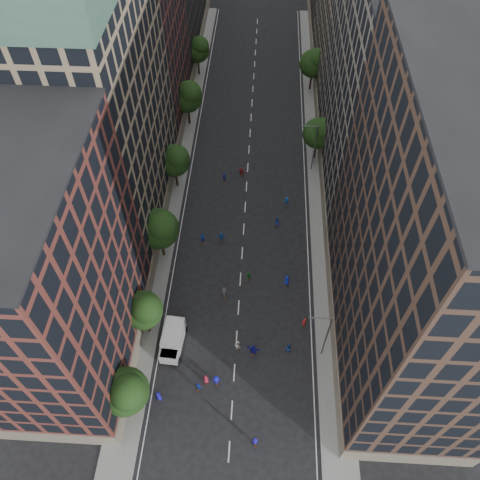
{
  "coord_description": "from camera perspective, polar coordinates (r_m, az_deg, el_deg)",
  "views": [
    {
      "loc": [
        1.93,
        -13.17,
        54.32
      ],
      "look_at": [
        -0.36,
        27.81,
        2.0
      ],
      "focal_mm": 35.0,
      "sensor_mm": 36.0,
      "label": 1
    }
  ],
  "objects": [
    {
      "name": "ground",
      "position": [
        76.03,
        0.78,
        6.29
      ],
      "size": [
        240.0,
        240.0,
        0.0
      ],
      "primitive_type": "plane",
      "color": "black",
      "rests_on": "ground"
    },
    {
      "name": "sidewalk_left",
      "position": [
        82.56,
        -7.45,
        10.32
      ],
      "size": [
        4.0,
        105.0,
        0.15
      ],
      "primitive_type": "cube",
      "color": "slate",
      "rests_on": "ground"
    },
    {
      "name": "sidewalk_right",
      "position": [
        82.0,
        9.57,
        9.64
      ],
      "size": [
        4.0,
        105.0,
        0.15
      ],
      "primitive_type": "cube",
      "color": "slate",
      "rests_on": "ground"
    },
    {
      "name": "bldg_left_a",
      "position": [
        50.67,
        -22.79,
        -4.94
      ],
      "size": [
        14.0,
        22.0,
        30.0
      ],
      "primitive_type": "cube",
      "color": "brown",
      "rests_on": "ground"
    },
    {
      "name": "bldg_left_b",
      "position": [
        64.43,
        -16.95,
        14.13
      ],
      "size": [
        14.0,
        26.0,
        34.0
      ],
      "primitive_type": "cube",
      "color": "#877258",
      "rests_on": "ground"
    },
    {
      "name": "bldg_left_c",
      "position": [
        84.43,
        -12.51,
        22.23
      ],
      "size": [
        14.0,
        20.0,
        28.0
      ],
      "primitive_type": "cube",
      "color": "brown",
      "rests_on": "ground"
    },
    {
      "name": "bldg_right_a",
      "position": [
        49.03,
        22.32,
        -1.21
      ],
      "size": [
        14.0,
        30.0,
        36.0
      ],
      "primitive_type": "cube",
      "color": "#442F24",
      "rests_on": "ground"
    },
    {
      "name": "bldg_right_b",
      "position": [
        70.64,
        17.44,
        17.14
      ],
      "size": [
        14.0,
        28.0,
        33.0
      ],
      "primitive_type": "cube",
      "color": "#696056",
      "rests_on": "ground"
    },
    {
      "name": "tree_left_0",
      "position": [
        52.87,
        -13.74,
        -17.52
      ],
      "size": [
        5.2,
        5.2,
        8.83
      ],
      "color": "black",
      "rests_on": "ground"
    },
    {
      "name": "tree_left_1",
      "position": [
        57.24,
        -11.64,
        -8.34
      ],
      "size": [
        4.8,
        4.8,
        8.21
      ],
      "color": "black",
      "rests_on": "ground"
    },
    {
      "name": "tree_left_2",
      "position": [
        63.15,
        -9.79,
        1.45
      ],
      "size": [
        5.6,
        5.6,
        9.45
      ],
      "color": "black",
      "rests_on": "ground"
    },
    {
      "name": "tree_left_3",
      "position": [
        73.01,
        -7.96,
        9.68
      ],
      "size": [
        5.0,
        5.0,
        8.58
      ],
      "color": "black",
      "rests_on": "ground"
    },
    {
      "name": "tree_left_4",
      "position": [
        85.17,
        -6.39,
        17.08
      ],
      "size": [
        5.4,
        5.4,
        9.08
      ],
      "color": "black",
      "rests_on": "ground"
    },
    {
      "name": "tree_left_5",
      "position": [
        98.81,
        -5.14,
        22.2
      ],
      "size": [
        4.8,
        4.8,
        8.33
      ],
      "color": "black",
      "rests_on": "ground"
    },
    {
      "name": "tree_right_a",
      "position": [
        78.63,
        9.64,
        12.84
      ],
      "size": [
        5.0,
        5.0,
        8.39
      ],
      "color": "black",
      "rests_on": "ground"
    },
    {
      "name": "tree_right_b",
      "position": [
        94.82,
        9.05,
        20.61
      ],
      "size": [
        5.2,
        5.2,
        8.83
      ],
      "color": "black",
      "rests_on": "ground"
    },
    {
      "name": "streetlamp_near",
      "position": [
        55.86,
        10.33,
        -11.29
      ],
      "size": [
        2.64,
        0.22,
        9.06
      ],
      "color": "#595B60",
      "rests_on": "ground"
    },
    {
      "name": "streetlamp_far",
      "position": [
        76.62,
        8.93,
        11.28
      ],
      "size": [
        2.64,
        0.22,
        9.06
      ],
      "color": "#595B60",
      "rests_on": "ground"
    },
    {
      "name": "cargo_van",
      "position": [
        59.39,
        -8.21,
        -11.94
      ],
      "size": [
        2.85,
        5.46,
        2.82
      ],
      "rotation": [
        0.0,
        0.0,
        -0.07
      ],
      "color": "#BBBBBD",
      "rests_on": "ground"
    },
    {
      "name": "skater_0",
      "position": [
        57.53,
        -9.89,
        -18.25
      ],
      "size": [
        0.96,
        0.78,
        1.7
      ],
      "primitive_type": "imported",
      "rotation": [
        0.0,
        0.0,
        2.81
      ],
      "color": "#1814A5",
      "rests_on": "ground"
    },
    {
      "name": "skater_1",
      "position": [
        55.25,
        1.84,
        -23.31
      ],
      "size": [
        0.74,
        0.55,
        1.83
      ],
      "primitive_type": "imported",
      "rotation": [
        0.0,
        0.0,
        3.33
      ],
      "color": "#2016B9",
      "rests_on": "ground"
    },
    {
      "name": "skater_2",
      "position": [
        59.38,
        5.85,
        -12.95
      ],
      "size": [
        0.84,
        0.69,
        1.62
      ],
      "primitive_type": "imported",
      "rotation": [
        0.0,
        0.0,
        3.24
      ],
      "color": "#123F99",
      "rests_on": "ground"
    },
    {
      "name": "skater_3",
      "position": [
        57.49,
        -2.91,
        -16.71
      ],
      "size": [
        1.23,
        0.9,
        1.7
      ],
      "primitive_type": "imported",
      "rotation": [
        0.0,
        0.0,
        3.41
      ],
      "color": "#1618B9",
      "rests_on": "ground"
    },
    {
      "name": "skater_4",
      "position": [
        57.46,
        -5.06,
        -17.37
      ],
      "size": [
        0.95,
        0.68,
        1.5
      ],
      "primitive_type": "imported",
      "rotation": [
        0.0,
        0.0,
        2.74
      ],
      "color": "#163DB9",
      "rests_on": "ground"
    },
    {
      "name": "skater_5",
      "position": [
        58.89,
        1.6,
        -13.24
      ],
      "size": [
        1.75,
        0.92,
        1.81
      ],
      "primitive_type": "imported",
      "rotation": [
        0.0,
        0.0,
        2.9
      ],
      "color": "#19139F",
      "rests_on": "ground"
    },
    {
      "name": "skater_6",
      "position": [
        57.69,
        -4.17,
        -16.57
      ],
      "size": [
        0.84,
        0.64,
        1.55
      ],
      "primitive_type": "imported",
      "rotation": [
        0.0,
        0.0,
        3.36
      ],
      "color": "#A91C37",
      "rests_on": "ground"
    },
    {
      "name": "skater_7",
      "position": [
        61.15,
        7.8,
        -9.89
      ],
      "size": [
        0.73,
        0.58,
        1.75
      ],
      "primitive_type": "imported",
      "rotation": [
        0.0,
        0.0,
        3.41
      ],
      "color": "#A61B1E",
      "rests_on": "ground"
    },
    {
      "name": "skater_8",
      "position": [
        59.25,
        -0.32,
        -12.68
      ],
      "size": [
        0.79,
        0.61,
        1.61
      ],
      "primitive_type": "imported",
      "rotation": [
        0.0,
        0.0,
        3.15
      ],
      "color": "silver",
      "rests_on": "ground"
    },
    {
      "name": "skater_9",
      "position": [
        62.76,
        -1.93,
        -6.42
      ],
      "size": [
        1.3,
        0.85,
        1.88
      ],
      "primitive_type": "imported",
      "rotation": [
        0.0,
        0.0,
        3.27
      ],
      "color": "#3C3B40",
      "rests_on": "ground"
    },
    {
      "name": "skater_10",
      "position": [
        64.33,
        1.07,
        -4.38
      ],
      "size": [
        1.04,
        0.65,
        1.65
      ],
      "primitive_type": "imported",
      "rotation": [
        0.0,
        0.0,
        2.86
      ],
      "color": "#22743A",
      "rests_on": "ground"
    },
    {
      "name": "skater_11",
      "position": [
        68.5,
        -2.31,
        0.4
      ],
      "size": [
        1.45,
        0.57,
        1.53
      ],
      "primitive_type": "imported",
      "rotation": [
        0.0,
        0.0,
        3.23
      ],
      "color": "#124593",
      "rests_on": "ground"
    },
    {
      "name": "skater_12",
      "position": [
        64.15,
        5.71,
        -4.92
      ],
      "size": [
        1.01,
        0.83,
        1.77
      ],
      "primitive_type": "imported",
      "rotation": [
        0.0,
        0.0,
        2.79
      ],
      "color": "#1421A6",
      "rests_on": "ground"
    },
    {
      "name": "skater_13",
      "position": [
        68.27,
        -4.61,
        0.19
      ],
      "size": [
        0.79,
        0.67,
        1.84
      ],
      "primitive_type": "imported",
      "rotation": [
        0.0,
        0.0,
        3.55
      ],
      "color": "navy",
      "rests_on": "ground"
    },
    {
      "name": "skater_14",
      "position": [
        70.32,
        4.51,
        2.17
      ],
      "size": [
        0.84,
        0.66,
        1.69
      ],
      "primitive_type": "imported",
      "rotation": [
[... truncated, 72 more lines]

